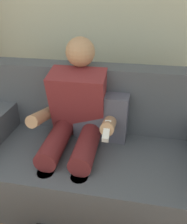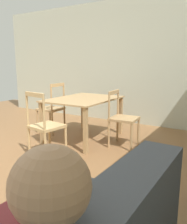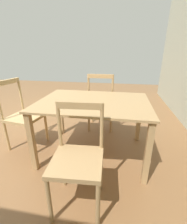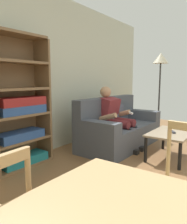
{
  "view_description": "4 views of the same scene",
  "coord_description": "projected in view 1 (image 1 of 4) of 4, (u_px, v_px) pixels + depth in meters",
  "views": [
    {
      "loc": [
        1.4,
        0.84,
        1.43
      ],
      "look_at": [
        1.2,
        2.11,
        0.72
      ],
      "focal_mm": 35.37,
      "sensor_mm": 36.0,
      "label": 1
    },
    {
      "loc": [
        1.46,
        2.74,
        1.34
      ],
      "look_at": [
        -0.38,
        1.62,
        0.9
      ],
      "focal_mm": 37.29,
      "sensor_mm": 36.0,
      "label": 2
    },
    {
      "loc": [
        -2.28,
        2.24,
        1.32
      ],
      "look_at": [
        -1.97,
        0.44,
        0.6
      ],
      "focal_mm": 24.94,
      "sensor_mm": 36.0,
      "label": 3
    },
    {
      "loc": [
        -2.48,
        0.1,
        1.28
      ],
      "look_at": [
        -0.38,
        1.62,
        0.9
      ],
      "focal_mm": 35.47,
      "sensor_mm": 36.0,
      "label": 4
    }
  ],
  "objects": [
    {
      "name": "couch",
      "position": [
        95.0,
        151.0,
        1.71
      ],
      "size": [
        1.87,
        0.89,
        0.94
      ],
      "color": "#474C56",
      "rests_on": "ground_plane"
    },
    {
      "name": "person_lounging",
      "position": [
        75.0,
        122.0,
        1.6
      ],
      "size": [
        0.6,
        0.87,
        1.15
      ],
      "color": "maroon",
      "rests_on": "ground_plane"
    }
  ]
}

